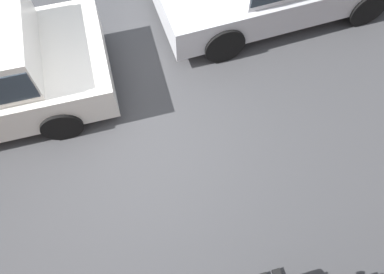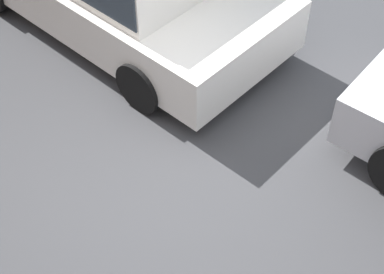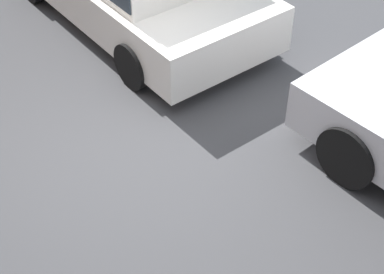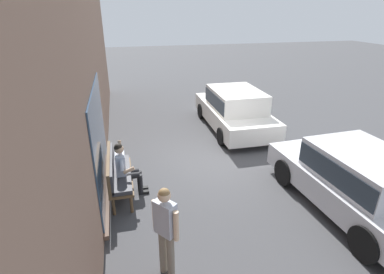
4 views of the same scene
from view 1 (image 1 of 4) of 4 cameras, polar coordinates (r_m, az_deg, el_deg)
The scene contains 1 object.
ground_plane at distance 5.62m, azimuth -8.30°, elevation -1.80°, with size 60.00×60.00×0.00m, color #424244.
Camera 1 is at (-0.11, 2.60, 4.98)m, focal length 35.00 mm.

